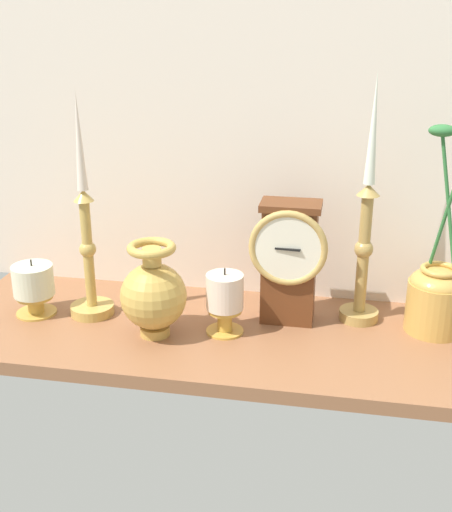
# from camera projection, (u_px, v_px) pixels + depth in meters

# --- Properties ---
(ground_plane) EXTENTS (1.00, 0.36, 0.02)m
(ground_plane) POSITION_uv_depth(u_px,v_px,m) (222.00, 335.00, 1.17)
(ground_plane) COLOR #8E5B3C
(back_wall) EXTENTS (1.20, 0.02, 0.65)m
(back_wall) POSITION_uv_depth(u_px,v_px,m) (240.00, 128.00, 1.22)
(back_wall) COLOR silver
(back_wall) RESTS_ON ground_plane
(mantel_clock) EXTENTS (0.14, 0.08, 0.22)m
(mantel_clock) POSITION_uv_depth(u_px,v_px,m) (289.00, 259.00, 1.16)
(mantel_clock) COLOR brown
(mantel_clock) RESTS_ON ground_plane
(candlestick_tall_left) EXTENTS (0.08, 0.08, 0.41)m
(candlestick_tall_left) POSITION_uv_depth(u_px,v_px,m) (88.00, 248.00, 1.18)
(candlestick_tall_left) COLOR tan
(candlestick_tall_left) RESTS_ON ground_plane
(candlestick_tall_center) EXTENTS (0.07, 0.07, 0.44)m
(candlestick_tall_center) POSITION_uv_depth(u_px,v_px,m) (365.00, 238.00, 1.15)
(candlestick_tall_center) COLOR #AE8D4A
(candlestick_tall_center) RESTS_ON ground_plane
(brass_vase_bulbous) EXTENTS (0.11, 0.11, 0.17)m
(brass_vase_bulbous) POSITION_uv_depth(u_px,v_px,m) (153.00, 293.00, 1.12)
(brass_vase_bulbous) COLOR gold
(brass_vase_bulbous) RESTS_ON ground_plane
(brass_vase_jar) EXTENTS (0.10, 0.10, 0.36)m
(brass_vase_jar) POSITION_uv_depth(u_px,v_px,m) (437.00, 292.00, 1.14)
(brass_vase_jar) COLOR gold
(brass_vase_jar) RESTS_ON ground_plane
(pillar_candle_front) EXTENTS (0.07, 0.07, 0.12)m
(pillar_candle_front) POSITION_uv_depth(u_px,v_px,m) (225.00, 299.00, 1.14)
(pillar_candle_front) COLOR gold
(pillar_candle_front) RESTS_ON ground_plane
(pillar_candle_near_clock) EXTENTS (0.07, 0.07, 0.11)m
(pillar_candle_near_clock) POSITION_uv_depth(u_px,v_px,m) (33.00, 287.00, 1.21)
(pillar_candle_near_clock) COLOR gold
(pillar_candle_near_clock) RESTS_ON ground_plane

